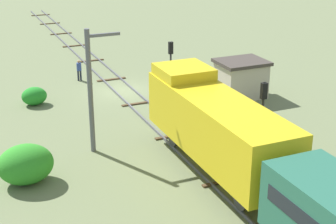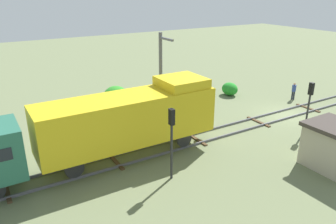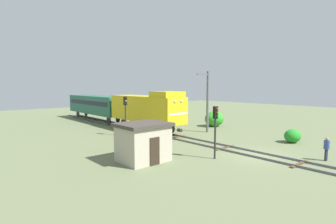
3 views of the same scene
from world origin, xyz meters
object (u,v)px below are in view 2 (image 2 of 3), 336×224
(locomotive, at_px, (131,117))
(worker_near_track, at_px, (294,90))
(traffic_signal_near, at_px, (310,98))
(catenary_mast, at_px, (161,74))
(traffic_signal_mid, at_px, (172,131))

(locomotive, relative_size, worker_near_track, 6.82)
(traffic_signal_near, distance_m, catenary_mast, 11.28)
(traffic_signal_near, xyz_separation_m, worker_near_track, (5.60, -5.53, -1.70))
(traffic_signal_near, bearing_deg, catenary_mast, 43.61)
(locomotive, height_order, worker_near_track, locomotive)
(traffic_signal_near, relative_size, worker_near_track, 2.27)
(traffic_signal_near, bearing_deg, worker_near_track, -44.65)
(traffic_signal_mid, height_order, worker_near_track, traffic_signal_mid)
(traffic_signal_mid, distance_m, catenary_mast, 9.35)
(traffic_signal_mid, bearing_deg, locomotive, 13.51)
(traffic_signal_near, height_order, catenary_mast, catenary_mast)
(traffic_signal_mid, distance_m, worker_near_track, 18.49)
(worker_near_track, xyz_separation_m, catenary_mast, (2.53, 13.28, 2.75))
(locomotive, bearing_deg, traffic_signal_mid, -166.49)
(worker_near_track, bearing_deg, locomotive, -177.25)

